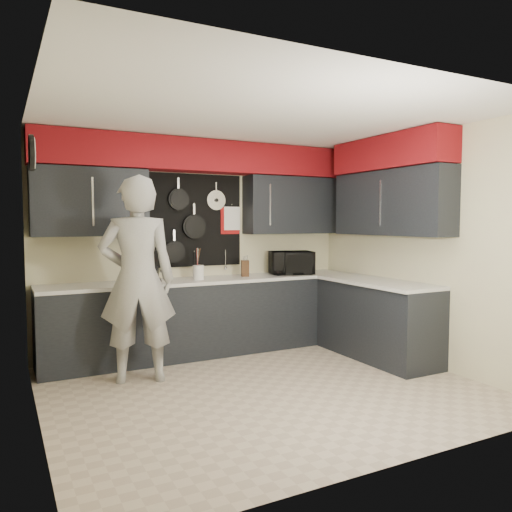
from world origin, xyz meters
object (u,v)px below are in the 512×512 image
knife_block (245,268)px  coffee_maker (151,265)px  microwave (291,263)px  utensil_crock (198,272)px  person (137,280)px

knife_block → coffee_maker: coffee_maker is taller
microwave → knife_block: microwave is taller
utensil_crock → person: 1.09m
microwave → coffee_maker: (-1.85, 0.08, 0.04)m
knife_block → utensil_crock: bearing=-158.3°
knife_block → person: size_ratio=0.10×
person → coffee_maker: bearing=-101.3°
coffee_maker → person: bearing=-102.2°
knife_block → person: person is taller
microwave → knife_block: size_ratio=2.66×
knife_block → utensil_crock: 0.64m
utensil_crock → person: size_ratio=0.08×
microwave → person: 2.27m
microwave → knife_block: 0.66m
microwave → person: size_ratio=0.26×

